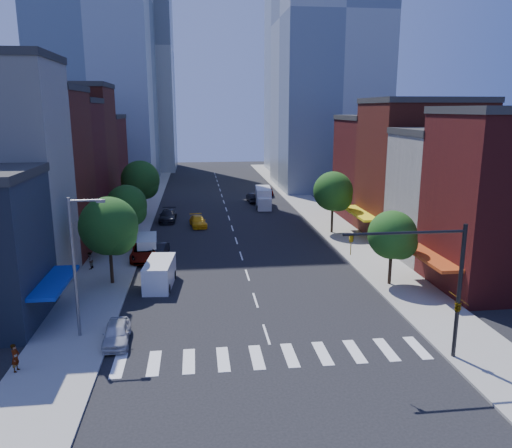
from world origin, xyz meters
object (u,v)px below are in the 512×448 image
Objects in this scene: parked_car_third at (145,252)px; cargo_van_near at (159,274)px; taxi at (198,221)px; traffic_car_far at (268,191)px; box_truck at (263,198)px; pedestrian_far at (90,261)px; traffic_car_oncoming at (253,198)px; parked_car_rear at (168,216)px; cargo_van_far at (147,246)px; pedestrian_near at (15,358)px; parked_car_second at (158,251)px; parked_car_front at (117,333)px.

cargo_van_near is at bearing -77.89° from parked_car_third.
traffic_car_far is at bearing 53.80° from taxi.
pedestrian_far is at bearing -120.69° from box_truck.
traffic_car_oncoming is (12.07, 37.29, -0.35)m from cargo_van_near.
pedestrian_far is (-19.75, -27.93, -0.43)m from box_truck.
box_truck is (13.74, 8.06, 0.62)m from parked_car_rear.
cargo_van_near reaches higher than parked_car_third.
parked_car_third is 3.54× the size of pedestrian_far.
cargo_van_far is 1.03× the size of taxi.
pedestrian_near reaches higher than parked_car_third.
cargo_van_far is 23.18m from pedestrian_near.
pedestrian_near reaches higher than traffic_car_oncoming.
parked_car_second is 0.84× the size of cargo_van_near.
parked_car_front is 2.44× the size of pedestrian_near.
pedestrian_near is at bearing -112.75° from cargo_van_near.
parked_car_third is 29.32m from box_truck.
pedestrian_near is 18.27m from pedestrian_far.
pedestrian_far is (-4.78, -4.32, -0.02)m from cargo_van_far.
pedestrian_far is (-6.01, -19.86, 0.19)m from parked_car_rear.
parked_car_front is at bearing -90.31° from parked_car_rear.
cargo_van_far is 27.96m from box_truck.
parked_car_rear is 15.59m from cargo_van_far.
traffic_car_far is at bearing 62.22° from parked_car_third.
traffic_car_oncoming is 7.13m from traffic_car_far.
parked_car_second is 0.80× the size of parked_car_third.
parked_car_third is at bearing -4.93° from pedestrian_near.
parked_car_second is 1.00× the size of traffic_car_oncoming.
cargo_van_near is 14.96m from pedestrian_near.
taxi is at bearing 77.45° from parked_car_front.
parked_car_rear reaches higher than traffic_car_far.
parked_car_second is 2.83× the size of pedestrian_far.
parked_car_third is (-1.27, -0.19, 0.04)m from parked_car_second.
parked_car_rear is (1.38, 17.05, -0.03)m from parked_car_third.
parked_car_front is at bearing -86.84° from parked_car_second.
traffic_car_far is 10.87m from box_truck.
cargo_van_far is at bearing -4.42° from pedestrian_near.
parked_car_rear is at bearing 81.81° from cargo_van_far.
traffic_car_oncoming is 1.04× the size of traffic_car_far.
cargo_van_far is at bearing 86.50° from parked_car_front.
box_truck reaches higher than traffic_car_oncoming.
cargo_van_far is 31.18m from traffic_car_oncoming.
cargo_van_far is at bearing 82.62° from parked_car_third.
traffic_car_far is (15.99, 18.68, -0.02)m from parked_car_rear.
parked_car_second is at bearing -88.38° from parked_car_rear.
parked_car_third reaches higher than traffic_car_oncoming.
parked_car_second is 31.91m from traffic_car_oncoming.
parked_car_front is 15.82m from pedestrian_far.
cargo_van_far is at bearing -120.66° from taxi.
taxi is at bearing 159.54° from pedestrian_far.
parked_car_front is 0.74× the size of cargo_van_near.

